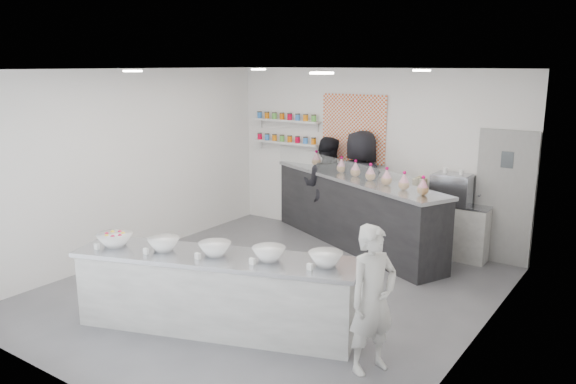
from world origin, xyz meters
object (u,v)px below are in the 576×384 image
object	(u,v)px
back_bar	(354,211)
espresso_ledge	(450,230)
staff_right	(360,187)
woman_prep	(373,299)
espresso_machine	(452,189)
staff_left	(326,187)
prep_counter	(216,292)

from	to	relation	value
back_bar	espresso_ledge	xyz separation A→B (m)	(1.55, 0.35, -0.16)
espresso_ledge	staff_right	distance (m)	1.68
back_bar	woman_prep	size ratio (longest dim) A/B	2.54
espresso_machine	woman_prep	bearing A→B (deg)	-82.20
espresso_machine	staff_left	size ratio (longest dim) A/B	0.33
back_bar	espresso_machine	world-z (taller)	espresso_machine
prep_counter	staff_right	bearing A→B (deg)	73.28
back_bar	staff_left	size ratio (longest dim) A/B	2.16
prep_counter	espresso_machine	size ratio (longest dim) A/B	5.55
espresso_machine	staff_left	world-z (taller)	staff_left
espresso_ledge	woman_prep	world-z (taller)	woman_prep
staff_left	staff_right	distance (m)	0.69
espresso_ledge	staff_right	xyz separation A→B (m)	(-1.59, -0.10, 0.53)
woman_prep	staff_right	size ratio (longest dim) A/B	0.78
prep_counter	espresso_ledge	distance (m)	4.28
back_bar	staff_left	distance (m)	0.82
back_bar	espresso_machine	size ratio (longest dim) A/B	6.47
espresso_machine	staff_right	distance (m)	1.59
espresso_ledge	espresso_machine	bearing A→B (deg)	180.00
back_bar	staff_right	bearing A→B (deg)	122.22
woman_prep	espresso_ledge	bearing A→B (deg)	32.17
prep_counter	back_bar	xyz separation A→B (m)	(-0.16, 3.70, 0.15)
prep_counter	woman_prep	world-z (taller)	woman_prep
espresso_ledge	staff_right	size ratio (longest dim) A/B	0.61
woman_prep	staff_left	distance (m)	4.66
woman_prep	staff_left	bearing A→B (deg)	61.24
espresso_machine	staff_right	xyz separation A→B (m)	(-1.58, -0.10, -0.15)
prep_counter	espresso_machine	bearing A→B (deg)	51.61
woman_prep	prep_counter	bearing A→B (deg)	120.91
staff_right	prep_counter	bearing A→B (deg)	100.83
back_bar	staff_left	world-z (taller)	staff_left
back_bar	staff_left	bearing A→B (deg)	-174.48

